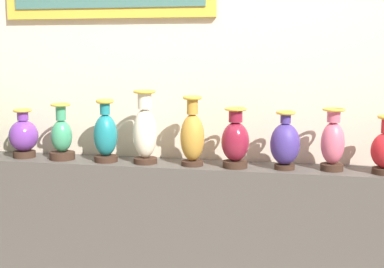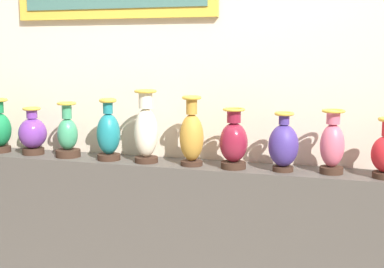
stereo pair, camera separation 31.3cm
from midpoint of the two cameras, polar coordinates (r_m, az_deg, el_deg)
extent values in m
cube|color=#4C4742|center=(3.27, -2.78, -10.43)|extent=(2.92, 0.30, 0.85)
cube|color=beige|center=(3.29, -1.99, 8.40)|extent=(4.32, 0.10, 2.95)
cylinder|color=#382319|center=(3.55, -19.47, -2.01)|extent=(0.14, 0.14, 0.04)
ellipsoid|color=#6B3393|center=(3.53, -19.56, -0.19)|extent=(0.18, 0.18, 0.19)
cylinder|color=#6B3393|center=(3.51, -19.66, 1.83)|extent=(0.07, 0.07, 0.06)
torus|color=gold|center=(3.51, -19.69, 2.32)|extent=(0.11, 0.11, 0.02)
cylinder|color=#382319|center=(3.41, -15.92, -2.20)|extent=(0.15, 0.15, 0.04)
ellipsoid|color=#388C60|center=(3.39, -16.00, -0.23)|extent=(0.12, 0.12, 0.19)
cylinder|color=#388C60|center=(3.38, -16.09, 2.15)|extent=(0.06, 0.06, 0.09)
torus|color=gold|center=(3.37, -16.13, 2.94)|extent=(0.12, 0.12, 0.02)
cylinder|color=#382319|center=(3.28, -11.64, -2.55)|extent=(0.14, 0.14, 0.03)
ellipsoid|color=#19727A|center=(3.26, -11.71, -0.15)|extent=(0.14, 0.14, 0.24)
cylinder|color=#19727A|center=(3.24, -11.80, 2.66)|extent=(0.06, 0.06, 0.08)
torus|color=gold|center=(3.24, -11.82, 3.35)|extent=(0.10, 0.10, 0.02)
cylinder|color=#382319|center=(3.20, -7.67, -2.77)|extent=(0.14, 0.14, 0.03)
ellipsoid|color=beige|center=(3.17, -7.73, 0.04)|extent=(0.14, 0.14, 0.28)
cylinder|color=beige|center=(3.15, -7.80, 3.49)|extent=(0.08, 0.08, 0.10)
torus|color=gold|center=(3.14, -7.82, 4.38)|extent=(0.13, 0.13, 0.02)
cylinder|color=#382319|center=(3.11, -2.84, -3.06)|extent=(0.13, 0.13, 0.03)
ellipsoid|color=#B27F2D|center=(3.09, -2.86, -0.41)|extent=(0.14, 0.14, 0.27)
cylinder|color=#B27F2D|center=(3.06, -2.89, 2.92)|extent=(0.06, 0.06, 0.09)
torus|color=gold|center=(3.06, -2.89, 3.79)|extent=(0.11, 0.11, 0.02)
cylinder|color=#382319|center=(3.05, 1.58, -3.19)|extent=(0.14, 0.14, 0.04)
ellipsoid|color=maroon|center=(3.03, 1.59, -0.83)|extent=(0.15, 0.15, 0.22)
cylinder|color=maroon|center=(3.01, 1.60, 1.91)|extent=(0.08, 0.08, 0.07)
torus|color=gold|center=(3.00, 1.60, 2.60)|extent=(0.12, 0.12, 0.01)
cylinder|color=#382319|center=(3.03, 6.69, -3.43)|extent=(0.11, 0.11, 0.03)
ellipsoid|color=#3F2D7F|center=(3.01, 6.74, -1.07)|extent=(0.16, 0.16, 0.23)
cylinder|color=#3F2D7F|center=(2.99, 6.78, 1.65)|extent=(0.06, 0.06, 0.06)
torus|color=gold|center=(2.98, 6.79, 2.21)|extent=(0.11, 0.11, 0.02)
cylinder|color=#382319|center=(3.04, 11.50, -3.42)|extent=(0.12, 0.12, 0.04)
ellipsoid|color=#CC5972|center=(3.01, 11.57, -0.96)|extent=(0.13, 0.13, 0.23)
cylinder|color=#CC5972|center=(2.99, 11.66, 1.85)|extent=(0.07, 0.07, 0.07)
torus|color=gold|center=(2.99, 11.68, 2.50)|extent=(0.12, 0.12, 0.01)
cylinder|color=#382319|center=(3.02, 16.63, -3.72)|extent=(0.13, 0.13, 0.03)
camera|label=1|loc=(0.16, -92.86, -0.43)|focal=51.31mm
camera|label=2|loc=(0.16, 87.14, 0.43)|focal=51.31mm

